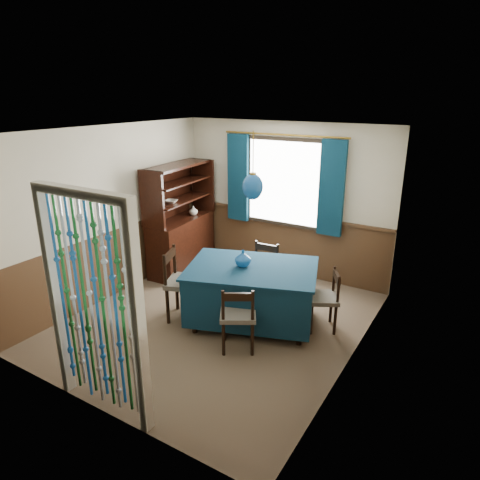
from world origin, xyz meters
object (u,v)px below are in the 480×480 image
Objects in this scene: vase_table at (243,259)px; dining_table at (252,291)px; chair_far at (262,271)px; chair_right at (325,298)px; chair_left at (183,282)px; bowl_shelf at (172,201)px; pendant_lamp at (253,187)px; sideboard at (181,234)px; vase_sideboard at (193,210)px; chair_near at (238,316)px.

dining_table is at bearing 12.02° from vase_table.
vase_table is at bearing 93.36° from chair_far.
chair_right is at bearing 2.85° from dining_table.
bowl_shelf is at bearing -157.49° from chair_left.
chair_far is at bearing 87.71° from dining_table.
pendant_lamp reaches higher than chair_left.
bowl_shelf is (-1.89, 0.71, -0.58)m from pendant_lamp.
pendant_lamp reaches higher than dining_table.
bowl_shelf is at bearing 157.36° from vase_table.
sideboard is at bearing 151.15° from vase_table.
dining_table is 2.18m from bowl_shelf.
chair_right is 2.91m from bowl_shelf.
chair_right is 0.44× the size of sideboard.
pendant_lamp is at bearing 12.02° from vase_table.
chair_far is 4.26× the size of vase_table.
chair_left is at bearing 53.64° from chair_far.
dining_table is at bearing -31.71° from sideboard.
dining_table is 8.96× the size of bowl_shelf.
chair_left is 5.53× the size of vase_sideboard.
chair_right is 1.70m from pendant_lamp.
sideboard is (-1.75, 0.32, 0.17)m from chair_far.
vase_table is 1.95m from bowl_shelf.
pendant_lamp is (0.20, -0.66, 1.39)m from chair_far.
bowl_shelf is (-1.03, 1.07, 0.75)m from chair_left.
pendant_lamp is (0.00, -0.00, 1.39)m from dining_table.
sideboard is (-1.95, 0.98, 0.17)m from dining_table.
pendant_lamp reaches higher than vase_table.
bowl_shelf is at bearing 140.22° from dining_table.
chair_right is at bearing 21.98° from pendant_lamp.
chair_right is (0.87, 0.35, -0.03)m from dining_table.
bowl_shelf reaches higher than chair_near.
vase_sideboard is at bearing -23.15° from chair_far.
bowl_shelf is at bearing -90.00° from vase_sideboard.
vase_table reaches higher than chair_far.
chair_near is 4.20× the size of vase_table.
chair_near is 2.68m from sideboard.
sideboard is at bearing 134.13° from dining_table.
chair_near is 4.76× the size of vase_sideboard.
bowl_shelf is (-1.77, 0.74, 0.38)m from vase_table.
bowl_shelf reaches higher than vase_table.
pendant_lamp reaches higher than chair_right.
vase_table is 1.13× the size of vase_sideboard.
pendant_lamp is 2.43m from vase_sideboard.
chair_near is 2.60m from bowl_shelf.
vase_table is (-0.12, -0.03, -0.95)m from pendant_lamp.
sideboard is (-2.13, 1.62, 0.18)m from chair_near.
dining_table is 9.67× the size of vase_table.
bowl_shelf is at bearing 116.23° from chair_near.
chair_far is at bearing 96.59° from vase_table.
chair_near is at bearing 115.62° from chair_right.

